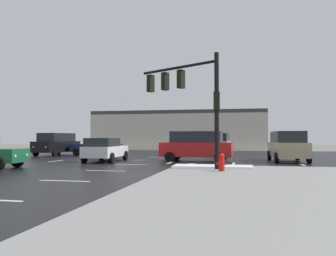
# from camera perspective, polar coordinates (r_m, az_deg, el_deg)

# --- Properties ---
(ground_plane) EXTENTS (120.00, 120.00, 0.00)m
(ground_plane) POSITION_cam_1_polar(r_m,az_deg,el_deg) (22.69, -4.63, -5.71)
(ground_plane) COLOR slate
(road_asphalt) EXTENTS (44.00, 44.00, 0.02)m
(road_asphalt) POSITION_cam_1_polar(r_m,az_deg,el_deg) (22.69, -4.63, -5.68)
(road_asphalt) COLOR black
(road_asphalt) RESTS_ON ground_plane
(snow_strip_curbside) EXTENTS (4.00, 1.60, 0.06)m
(snow_strip_curbside) POSITION_cam_1_polar(r_m,az_deg,el_deg) (17.84, 7.38, -6.25)
(snow_strip_curbside) COLOR white
(snow_strip_curbside) RESTS_ON sidewalk_corner
(lane_markings) EXTENTS (36.15, 36.15, 0.01)m
(lane_markings) POSITION_cam_1_polar(r_m,az_deg,el_deg) (21.05, -2.51, -5.97)
(lane_markings) COLOR silver
(lane_markings) RESTS_ON road_asphalt
(traffic_signal_mast) EXTENTS (4.39, 2.64, 5.53)m
(traffic_signal_mast) POSITION_cam_1_polar(r_m,az_deg,el_deg) (17.58, 3.54, 6.08)
(traffic_signal_mast) COLOR black
(traffic_signal_mast) RESTS_ON sidewalk_corner
(fire_hydrant) EXTENTS (0.48, 0.26, 0.79)m
(fire_hydrant) POSITION_cam_1_polar(r_m,az_deg,el_deg) (15.50, 8.84, -5.59)
(fire_hydrant) COLOR red
(fire_hydrant) RESTS_ON sidewalk_corner
(strip_building_background) EXTENTS (24.24, 8.00, 5.40)m
(strip_building_background) POSITION_cam_1_polar(r_m,az_deg,el_deg) (50.32, 1.93, -0.41)
(strip_building_background) COLOR beige
(strip_building_background) RESTS_ON ground_plane
(sedan_white) EXTENTS (2.15, 4.59, 1.58)m
(sedan_white) POSITION_cam_1_polar(r_m,az_deg,el_deg) (23.59, -10.34, -3.46)
(sedan_white) COLOR white
(sedan_white) RESTS_ON road_asphalt
(suv_silver) EXTENTS (2.38, 4.92, 2.03)m
(suv_silver) POSITION_cam_1_polar(r_m,az_deg,el_deg) (33.16, 8.34, -2.53)
(suv_silver) COLOR #B7BABF
(suv_silver) RESTS_ON road_asphalt
(suv_tan) EXTENTS (2.37, 4.92, 2.03)m
(suv_tan) POSITION_cam_1_polar(r_m,az_deg,el_deg) (24.65, 19.13, -2.76)
(suv_tan) COLOR tan
(suv_tan) RESTS_ON road_asphalt
(suv_black) EXTENTS (2.57, 4.98, 2.03)m
(suv_black) POSITION_cam_1_polar(r_m,az_deg,el_deg) (33.10, -17.90, -2.47)
(suv_black) COLOR black
(suv_black) RESTS_ON road_asphalt
(suv_red) EXTENTS (4.93, 2.40, 2.03)m
(suv_red) POSITION_cam_1_polar(r_m,az_deg,el_deg) (23.51, 4.73, -2.91)
(suv_red) COLOR #B21919
(suv_red) RESTS_ON road_asphalt
(sedan_navy) EXTENTS (4.60, 2.19, 1.58)m
(sedan_navy) POSITION_cam_1_polar(r_m,az_deg,el_deg) (32.18, -11.42, -2.97)
(sedan_navy) COLOR #141E47
(sedan_navy) RESTS_ON road_asphalt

